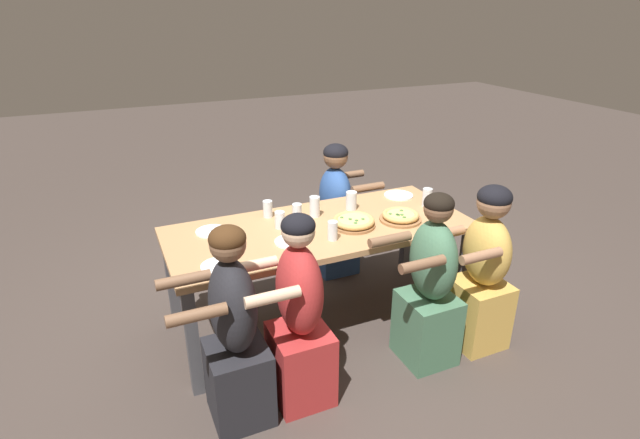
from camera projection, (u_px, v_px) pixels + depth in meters
The scene contains 20 objects.
ground_plane at pixel (320, 320), 3.67m from camera, with size 18.00×18.00×0.00m, color #423833.
dining_table at pixel (320, 237), 3.40m from camera, with size 2.05×0.87×0.75m.
pizza_board_main at pixel (400, 216), 3.44m from camera, with size 0.29×0.29×0.06m.
pizza_board_second at pixel (354, 222), 3.35m from camera, with size 0.29×0.29×0.06m.
empty_plate_a at pixel (219, 266), 2.85m from camera, with size 0.21×0.21×0.02m.
empty_plate_b at pixel (291, 242), 3.14m from camera, with size 0.21×0.21×0.02m.
empty_plate_c at pixel (212, 231), 3.28m from camera, with size 0.21×0.21×0.02m.
empty_plate_d at pixel (399, 195), 3.88m from camera, with size 0.22×0.22×0.02m.
drinking_glass_a at pixel (268, 209), 3.49m from camera, with size 0.07×0.07×0.12m.
drinking_glass_b at pixel (333, 231), 3.15m from camera, with size 0.06×0.06×0.12m.
drinking_glass_c at pixel (351, 201), 3.61m from camera, with size 0.08×0.08×0.13m.
drinking_glass_d at pixel (427, 199), 3.67m from camera, with size 0.07×0.07×0.14m.
drinking_glass_e at pixel (297, 214), 3.41m from camera, with size 0.07×0.07×0.13m.
drinking_glass_f at pixel (315, 207), 3.49m from camera, with size 0.07×0.07×0.15m.
drinking_glass_g at pixel (280, 221), 3.32m from camera, with size 0.07×0.07×0.12m.
diner_near_left at pixel (235, 337), 2.61m from camera, with size 0.51×0.40×1.17m.
diner_near_right at pixel (483, 274), 3.23m from camera, with size 0.51×0.40×1.13m.
diner_near_midright at pixel (430, 289), 3.08m from camera, with size 0.51×0.40×1.15m.
diner_far_midright at pixel (335, 214), 4.17m from camera, with size 0.51×0.40×1.12m.
diner_near_midleft at pixel (299, 321), 2.75m from camera, with size 0.51×0.40×1.17m.
Camera 1 is at (-1.24, -2.80, 2.14)m, focal length 28.00 mm.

